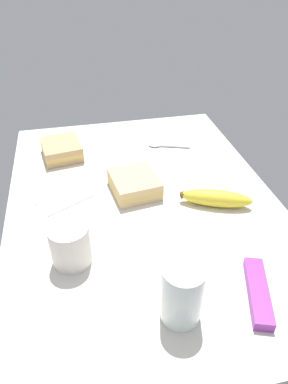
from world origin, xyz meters
TOP-DOWN VIEW (x-y plane):
  - tabletop at (0.00, 0.00)cm, footprint 90.00×64.00cm
  - coffee_mug_black at (-15.06, 17.61)cm, footprint 9.94×7.72cm
  - sandwich_main at (4.85, 1.38)cm, footprint 13.21×12.19cm
  - sandwich_side at (25.81, 18.48)cm, footprint 12.84×11.88cm
  - glass_of_milk at (-31.29, 0.53)cm, footprint 6.81×6.81cm
  - banana at (-4.66, -16.30)cm, footprint 9.88×16.90cm
  - spoon at (25.15, -11.08)cm, footprint 5.50×12.25cm
  - snack_bar at (-30.45, -14.06)cm, footprint 14.59×7.72cm
  - paper_napkin at (7.70, 19.95)cm, footprint 17.13×17.13cm

SIDE VIEW (x-z plane):
  - tabletop at x=0.00cm, z-range 0.00..2.00cm
  - paper_napkin at x=7.70cm, z-range 2.00..2.30cm
  - spoon at x=25.15cm, z-range 1.98..2.78cm
  - snack_bar at x=-30.45cm, z-range 2.00..4.00cm
  - banana at x=-4.66cm, z-range 2.00..6.09cm
  - sandwich_main at x=4.85cm, z-range 2.00..6.40cm
  - sandwich_side at x=25.81cm, z-range 2.00..6.40cm
  - coffee_mug_black at x=-15.06cm, z-range 2.13..10.71cm
  - glass_of_milk at x=-31.29cm, z-range 1.47..12.79cm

